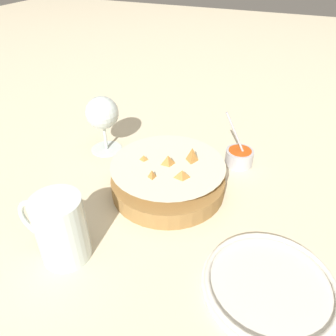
{
  "coord_description": "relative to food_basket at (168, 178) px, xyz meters",
  "views": [
    {
      "loc": [
        -0.18,
        0.5,
        0.43
      ],
      "look_at": [
        0.02,
        0.02,
        0.06
      ],
      "focal_mm": 35.0,
      "sensor_mm": 36.0,
      "label": 1
    }
  ],
  "objects": [
    {
      "name": "ground_plane",
      "position": [
        -0.02,
        -0.02,
        -0.03
      ],
      "size": [
        4.0,
        4.0,
        0.0
      ],
      "primitive_type": "plane",
      "color": "beige"
    },
    {
      "name": "wine_glass",
      "position": [
        0.2,
        -0.09,
        0.06
      ],
      "size": [
        0.08,
        0.08,
        0.14
      ],
      "color": "silver",
      "rests_on": "ground_plane"
    },
    {
      "name": "sauce_cup",
      "position": [
        -0.11,
        -0.15,
        -0.01
      ],
      "size": [
        0.07,
        0.06,
        0.12
      ],
      "color": "#B7B7BC",
      "rests_on": "ground_plane"
    },
    {
      "name": "food_basket",
      "position": [
        0.0,
        0.0,
        0.0
      ],
      "size": [
        0.23,
        0.23,
        0.09
      ],
      "color": "olive",
      "rests_on": "ground_plane"
    },
    {
      "name": "side_plate",
      "position": [
        -0.23,
        0.15,
        -0.02
      ],
      "size": [
        0.2,
        0.2,
        0.01
      ],
      "color": "silver",
      "rests_on": "ground_plane"
    },
    {
      "name": "beer_mug",
      "position": [
        0.09,
        0.22,
        0.02
      ],
      "size": [
        0.12,
        0.08,
        0.12
      ],
      "color": "silver",
      "rests_on": "ground_plane"
    }
  ]
}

